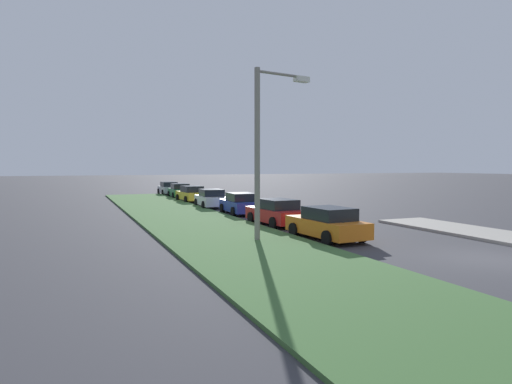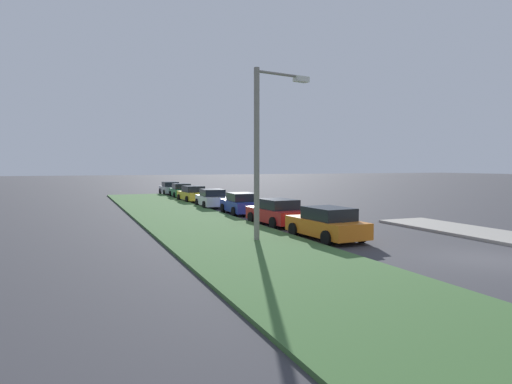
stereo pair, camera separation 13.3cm
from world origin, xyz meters
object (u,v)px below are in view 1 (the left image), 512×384
at_px(parked_car_white, 211,199).
at_px(streetlight, 264,141).
at_px(parked_car_orange, 327,224).
at_px(parked_car_blue, 240,204).
at_px(parked_car_yellow, 191,194).
at_px(parked_car_red, 276,212).
at_px(parked_car_green, 180,191).
at_px(parked_car_silver, 169,188).

bearing_deg(parked_car_white, streetlight, 174.34).
distance_m(parked_car_orange, parked_car_blue, 11.28).
relative_size(parked_car_orange, parked_car_yellow, 1.00).
relative_size(parked_car_red, parked_car_blue, 1.00).
xyz_separation_m(parked_car_orange, parked_car_white, (16.70, 0.33, 0.00)).
distance_m(parked_car_blue, streetlight, 11.65).
bearing_deg(parked_car_green, parked_car_yellow, -179.64).
relative_size(parked_car_blue, parked_car_green, 1.00).
bearing_deg(streetlight, parked_car_blue, -15.46).
distance_m(parked_car_red, parked_car_green, 23.24).
relative_size(parked_car_blue, parked_car_white, 1.00).
xyz_separation_m(parked_car_orange, streetlight, (0.62, 2.83, 3.67)).
distance_m(parked_car_blue, parked_car_white, 5.44).
height_order(parked_car_yellow, parked_car_green, same).
bearing_deg(parked_car_green, parked_car_orange, -177.16).
height_order(parked_car_orange, streetlight, streetlight).
bearing_deg(parked_car_green, parked_car_silver, 3.31).
xyz_separation_m(parked_car_white, parked_car_silver, (17.14, -0.14, 0.00)).
relative_size(parked_car_orange, parked_car_white, 1.00).
bearing_deg(parked_car_white, parked_car_orange, -175.68).
bearing_deg(parked_car_red, parked_car_blue, -4.64).
bearing_deg(parked_car_orange, parked_car_red, -2.92).
relative_size(parked_car_red, parked_car_yellow, 1.00).
distance_m(parked_car_orange, streetlight, 4.68).
bearing_deg(parked_car_yellow, parked_car_white, 177.46).
bearing_deg(parked_car_silver, parked_car_white, -179.99).
distance_m(parked_car_yellow, parked_car_green, 5.70).
bearing_deg(parked_car_white, parked_car_silver, 2.72).
height_order(parked_car_yellow, streetlight, streetlight).
height_order(parked_car_orange, parked_car_silver, same).
xyz_separation_m(parked_car_orange, parked_car_blue, (11.28, -0.11, 0.00)).
xyz_separation_m(parked_car_blue, parked_car_green, (17.21, 0.23, 0.00)).
height_order(parked_car_orange, parked_car_white, same).
height_order(parked_car_white, streetlight, streetlight).
relative_size(parked_car_orange, parked_car_blue, 1.00).
bearing_deg(parked_car_orange, parked_car_white, -2.01).
bearing_deg(parked_car_red, streetlight, 145.31).
height_order(parked_car_blue, parked_car_yellow, same).
bearing_deg(streetlight, parked_car_white, -8.86).
xyz_separation_m(parked_car_red, parked_car_silver, (28.59, 0.16, 0.00)).
relative_size(parked_car_orange, parked_car_green, 1.00).
bearing_deg(parked_car_blue, parked_car_white, 7.55).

